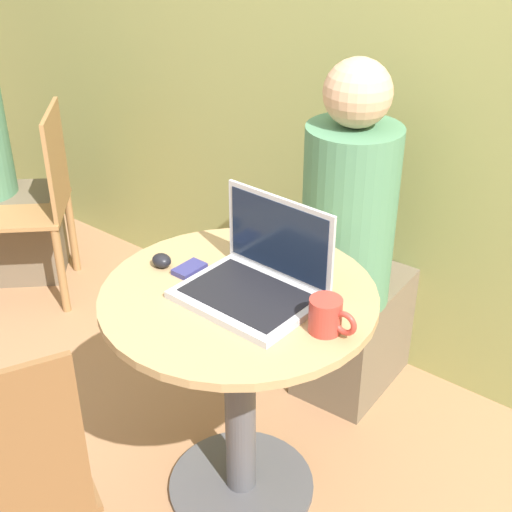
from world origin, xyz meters
name	(u,v)px	position (x,y,z in m)	size (l,w,h in m)	color
ground_plane	(241,486)	(0.00, 0.00, 0.00)	(12.00, 12.00, 0.00)	#9E704C
back_wall	(420,25)	(0.00, 0.93, 1.30)	(7.00, 0.05, 2.60)	#939956
round_table	(240,359)	(0.00, 0.00, 0.52)	(0.76, 0.76, 0.75)	#4C4C51
laptop	(257,278)	(0.04, 0.03, 0.80)	(0.36, 0.28, 0.25)	#B7B7BC
cell_phone	(188,270)	(-0.18, 0.00, 0.75)	(0.06, 0.09, 0.02)	navy
computer_mouse	(162,260)	(-0.26, -0.03, 0.77)	(0.06, 0.05, 0.04)	black
coffee_cup	(328,316)	(0.28, 0.00, 0.79)	(0.13, 0.08, 0.09)	#B2382D
chair_empty	(5,492)	(-0.16, -0.68, 0.46)	(0.53, 0.53, 0.89)	brown
person_seated	(352,265)	(-0.01, 0.62, 0.54)	(0.32, 0.48, 1.27)	brown
chair_background	(34,204)	(-1.45, 0.35, 0.44)	(0.57, 0.57, 0.86)	#9E7042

